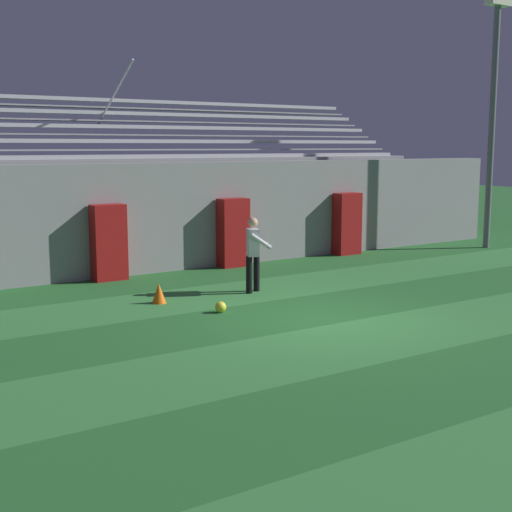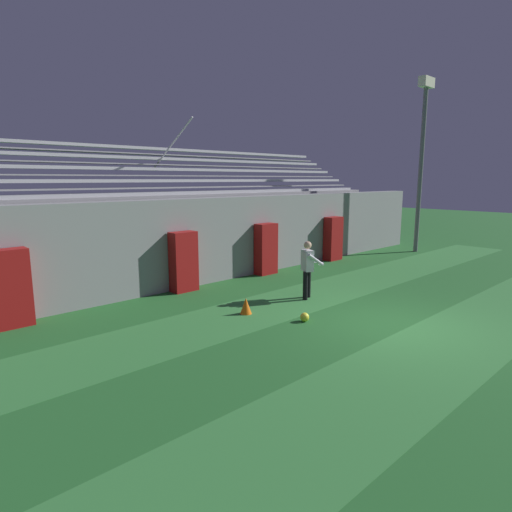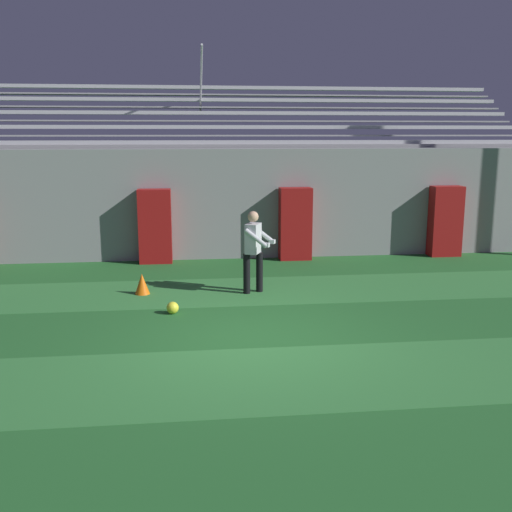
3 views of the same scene
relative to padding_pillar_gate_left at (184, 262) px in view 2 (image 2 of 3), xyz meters
The scene contains 13 objects.
ground_plane 6.27m from the padding_pillar_gate_left, 73.47° to the right, with size 80.00×80.00×0.00m, color #236028.
turf_stripe_mid 7.74m from the padding_pillar_gate_left, 76.71° to the right, with size 28.00×2.24×0.01m, color #337A38.
turf_stripe_far 3.60m from the padding_pillar_gate_left, 59.52° to the right, with size 28.00×2.24×0.01m, color #337A38.
back_wall 1.91m from the padding_pillar_gate_left, 17.30° to the left, with size 24.00×0.60×2.80m, color gray.
padding_pillar_gate_left is the anchor object (origin of this frame).
padding_pillar_gate_right 3.53m from the padding_pillar_gate_left, ahead, with size 0.81×0.44×1.84m, color maroon.
padding_pillar_far_left 4.73m from the padding_pillar_gate_left, behind, with size 0.81×0.44×1.84m, color maroon.
padding_pillar_far_right 7.54m from the padding_pillar_gate_left, ahead, with size 0.81×0.44×1.84m, color maroon.
bleacher_stand 3.44m from the padding_pillar_gate_left, 58.60° to the left, with size 18.00×4.05×5.43m.
floodlight_pole 12.92m from the padding_pillar_gate_left, ahead, with size 0.90×0.36×7.88m.
goalkeeper 3.79m from the padding_pillar_gate_left, 56.11° to the right, with size 0.69×0.72×1.67m.
soccer_ball 4.53m from the padding_pillar_gate_left, 83.63° to the right, with size 0.22×0.22×0.22m, color yellow.
traffic_cone 3.09m from the padding_pillar_gate_left, 92.68° to the right, with size 0.30×0.30×0.42m, color orange.
Camera 2 is at (-8.93, -4.89, 3.40)m, focal length 30.00 mm.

